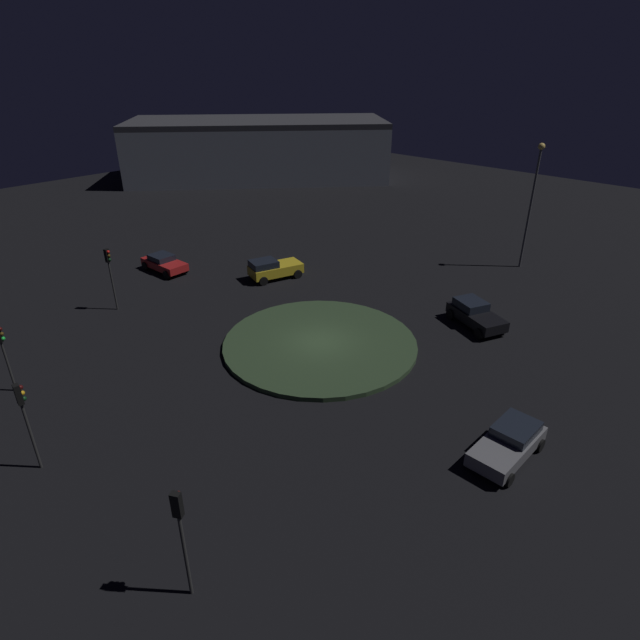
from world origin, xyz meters
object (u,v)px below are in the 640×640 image
object	(u,v)px
car_black	(475,314)
car_grey	(509,442)
traffic_light_northwest_near	(110,267)
car_yellow	(273,268)
streetlamp_east	(533,192)
traffic_light_west	(24,410)
traffic_light_southwest	(181,524)
traffic_light_northwest	(3,345)
car_red	(164,263)
store_building	(258,149)

from	to	relation	value
car_black	car_grey	world-z (taller)	car_black
car_black	traffic_light_northwest_near	distance (m)	24.37
car_black	car_yellow	world-z (taller)	car_yellow
car_yellow	streetlamp_east	world-z (taller)	streetlamp_east
traffic_light_west	traffic_light_southwest	distance (m)	9.71
car_black	car_yellow	distance (m)	15.92
traffic_light_west	traffic_light_northwest	xyz separation A→B (m)	(1.37, 6.89, -0.28)
traffic_light_northwest_near	traffic_light_northwest	bearing A→B (deg)	-81.60
car_red	traffic_light_northwest	xyz separation A→B (m)	(-14.61, -9.23, 2.02)
traffic_light_southwest	streetlamp_east	xyz separation A→B (m)	(35.86, 5.18, 3.09)
traffic_light_northwest_near	store_building	distance (m)	43.63
streetlamp_east	car_yellow	bearing A→B (deg)	140.57
car_black	traffic_light_west	distance (m)	25.78
car_grey	traffic_light_northwest	world-z (taller)	traffic_light_northwest
car_red	car_yellow	xyz separation A→B (m)	(5.11, -7.57, 0.12)
car_black	car_red	distance (m)	24.66
car_grey	traffic_light_west	size ratio (longest dim) A/B	0.97
car_grey	streetlamp_east	distance (m)	25.11
car_black	car_grey	size ratio (longest dim) A/B	1.09
traffic_light_northwest_near	traffic_light_southwest	world-z (taller)	traffic_light_southwest
traffic_light_northwest_near	streetlamp_east	xyz separation A→B (m)	(27.10, -16.69, 3.11)
car_red	traffic_light_northwest_near	world-z (taller)	traffic_light_northwest_near
car_yellow	traffic_light_northwest_near	xyz separation A→B (m)	(-11.25, 3.66, 2.29)
traffic_light_northwest	store_building	distance (m)	53.61
traffic_light_southwest	store_building	bearing A→B (deg)	18.39
car_red	car_yellow	distance (m)	9.13
car_grey	store_building	xyz separation A→B (m)	(30.55, 52.23, 3.22)
car_black	car_red	world-z (taller)	car_black
car_black	traffic_light_northwest	distance (m)	27.21
car_black	traffic_light_west	world-z (taller)	traffic_light_west
car_grey	traffic_light_northwest	xyz separation A→B (m)	(-13.07, 21.07, 2.01)
car_grey	car_yellow	xyz separation A→B (m)	(6.65, 22.74, 0.11)
car_yellow	traffic_light_southwest	world-z (taller)	traffic_light_southwest
streetlamp_east	traffic_light_northwest_near	bearing A→B (deg)	148.37
streetlamp_east	store_building	xyz separation A→B (m)	(8.05, 42.52, -2.29)
car_grey	traffic_light_west	xyz separation A→B (m)	(-14.44, 14.18, 2.29)
car_grey	streetlamp_east	bearing A→B (deg)	-155.83
car_red	car_yellow	size ratio (longest dim) A/B	0.94
car_yellow	traffic_light_west	bearing A→B (deg)	-140.41
car_grey	streetlamp_east	size ratio (longest dim) A/B	0.42
car_black	car_yellow	xyz separation A→B (m)	(-3.64, 15.49, 0.03)
car_yellow	traffic_light_west	size ratio (longest dim) A/B	1.05
traffic_light_west	traffic_light_northwest_near	distance (m)	15.68
car_black	traffic_light_northwest_near	size ratio (longest dim) A/B	1.02
store_building	car_red	bearing A→B (deg)	78.67
traffic_light_southwest	car_red	bearing A→B (deg)	30.99
car_grey	streetlamp_east	world-z (taller)	streetlamp_east
traffic_light_northwest_near	store_building	world-z (taller)	store_building
car_red	traffic_light_northwest	bearing A→B (deg)	-60.45
traffic_light_northwest	traffic_light_west	bearing A→B (deg)	-71.29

